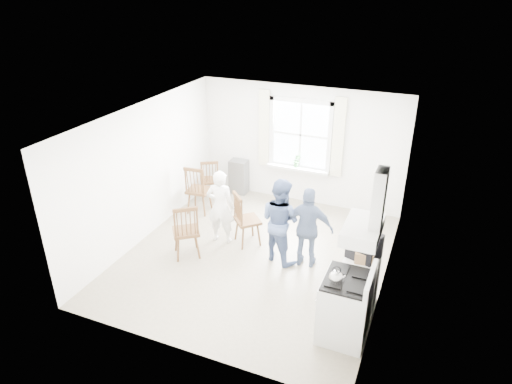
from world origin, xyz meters
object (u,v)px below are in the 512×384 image
(gas_stove, at_px, (345,307))
(windsor_chair_b, at_px, (196,185))
(windsor_chair_c, at_px, (186,227))
(person_mid, at_px, (280,220))
(low_cabinet, at_px, (360,281))
(stereo_stack, at_px, (365,246))
(windsor_chair_a, at_px, (210,176))
(person_right, at_px, (308,228))
(person_left, at_px, (221,207))

(gas_stove, relative_size, windsor_chair_b, 1.03)
(gas_stove, distance_m, windsor_chair_c, 3.13)
(windsor_chair_c, xyz_separation_m, person_mid, (1.52, 0.63, 0.13))
(low_cabinet, height_order, stereo_stack, stereo_stack)
(stereo_stack, bearing_deg, person_mid, 154.20)
(low_cabinet, distance_m, person_mid, 1.77)
(gas_stove, relative_size, windsor_chair_c, 1.05)
(low_cabinet, bearing_deg, person_mid, 154.34)
(windsor_chair_a, bearing_deg, windsor_chair_b, -86.19)
(windsor_chair_c, bearing_deg, person_mid, 22.31)
(windsor_chair_a, bearing_deg, person_mid, -35.86)
(stereo_stack, height_order, person_mid, person_mid)
(windsor_chair_c, height_order, person_right, person_right)
(gas_stove, height_order, stereo_stack, stereo_stack)
(low_cabinet, xyz_separation_m, windsor_chair_a, (-3.81, 2.38, 0.14))
(windsor_chair_b, distance_m, person_right, 2.86)
(windsor_chair_c, relative_size, person_left, 0.73)
(gas_stove, bearing_deg, windsor_chair_a, 140.58)
(person_mid, bearing_deg, windsor_chair_b, -0.27)
(low_cabinet, relative_size, person_left, 0.62)
(gas_stove, distance_m, windsor_chair_b, 4.40)
(windsor_chair_b, relative_size, person_mid, 0.69)
(person_left, xyz_separation_m, person_mid, (1.24, -0.15, 0.05))
(gas_stove, height_order, windsor_chair_a, gas_stove)
(gas_stove, bearing_deg, person_mid, 135.83)
(windsor_chair_c, distance_m, person_left, 0.83)
(person_left, bearing_deg, person_mid, 164.28)
(gas_stove, bearing_deg, low_cabinet, 84.32)
(person_right, bearing_deg, windsor_chair_b, -24.62)
(windsor_chair_b, xyz_separation_m, person_right, (2.71, -0.93, 0.07))
(low_cabinet, height_order, person_right, person_right)
(windsor_chair_c, height_order, person_left, person_left)
(windsor_chair_a, bearing_deg, low_cabinet, -31.94)
(person_mid, bearing_deg, low_cabinet, 177.07)
(windsor_chair_a, relative_size, windsor_chair_b, 0.89)
(person_right, bearing_deg, person_left, -10.39)
(windsor_chair_b, xyz_separation_m, person_left, (0.97, -0.78, 0.07))
(windsor_chair_a, distance_m, person_left, 1.79)
(stereo_stack, xyz_separation_m, windsor_chair_c, (-3.09, 0.13, -0.44))
(stereo_stack, bearing_deg, person_right, 144.17)
(gas_stove, relative_size, stereo_stack, 2.17)
(low_cabinet, xyz_separation_m, person_right, (-1.06, 0.76, 0.29))
(gas_stove, xyz_separation_m, windsor_chair_c, (-3.02, 0.83, 0.17))
(stereo_stack, height_order, person_right, person_right)
(low_cabinet, distance_m, person_left, 2.95)
(gas_stove, height_order, windsor_chair_c, gas_stove)
(stereo_stack, relative_size, windsor_chair_c, 0.48)
(gas_stove, xyz_separation_m, windsor_chair_a, (-3.74, 3.08, 0.11))
(stereo_stack, bearing_deg, windsor_chair_a, 148.02)
(windsor_chair_c, relative_size, person_right, 0.73)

